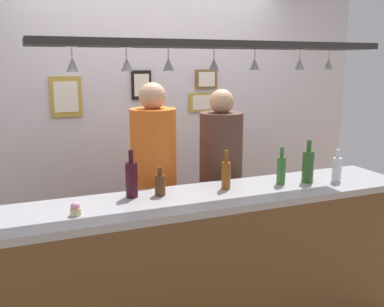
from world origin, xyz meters
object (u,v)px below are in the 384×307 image
object	(u,v)px
bottle_soda_clear	(337,169)
cupcake	(75,209)
person_middle_orange_shirt	(154,173)
bottle_champagne_green	(308,166)
bottle_beer_brown_stubby	(160,184)
picture_frame_upper_small	(206,79)
picture_frame_crest	(141,85)
person_right_brown_shirt	(221,171)
bottle_beer_amber_tall	(226,174)
bottle_beer_green_import	(281,169)
picture_frame_caricature	(66,97)
picture_frame_lower_pair	(203,102)
bottle_wine_dark_red	(132,179)

from	to	relation	value
bottle_soda_clear	cupcake	distance (m)	1.79
person_middle_orange_shirt	bottle_champagne_green	distance (m)	1.12
bottle_beer_brown_stubby	bottle_champagne_green	distance (m)	1.06
bottle_champagne_green	picture_frame_upper_small	xyz separation A→B (m)	(-0.16, 1.40, 0.55)
bottle_soda_clear	picture_frame_crest	xyz separation A→B (m)	(-0.99, 1.47, 0.53)
bottle_beer_brown_stubby	picture_frame_upper_small	size ratio (longest dim) A/B	0.82
person_right_brown_shirt	bottle_beer_amber_tall	size ratio (longest dim) A/B	6.27
bottle_champagne_green	bottle_soda_clear	bearing A→B (deg)	-19.02
cupcake	picture_frame_upper_small	bearing A→B (deg)	45.61
person_right_brown_shirt	bottle_beer_green_import	distance (m)	0.61
picture_frame_crest	picture_frame_caricature	bearing A→B (deg)	180.00
picture_frame_upper_small	picture_frame_lower_pair	distance (m)	0.22
bottle_beer_amber_tall	person_middle_orange_shirt	bearing A→B (deg)	122.62
cupcake	picture_frame_crest	world-z (taller)	picture_frame_crest
bottle_beer_amber_tall	picture_frame_crest	xyz separation A→B (m)	(-0.19, 1.33, 0.52)
picture_frame_crest	picture_frame_caricature	world-z (taller)	picture_frame_crest
bottle_beer_brown_stubby	bottle_wine_dark_red	xyz separation A→B (m)	(-0.17, 0.03, 0.05)
cupcake	bottle_beer_green_import	bearing A→B (deg)	4.10
person_right_brown_shirt	picture_frame_lower_pair	size ratio (longest dim) A/B	5.43
person_right_brown_shirt	picture_frame_caricature	xyz separation A→B (m)	(-1.07, 0.80, 0.56)
bottle_beer_brown_stubby	picture_frame_crest	distance (m)	1.44
person_middle_orange_shirt	cupcake	world-z (taller)	person_middle_orange_shirt
person_right_brown_shirt	picture_frame_crest	xyz separation A→B (m)	(-0.41, 0.80, 0.65)
person_right_brown_shirt	picture_frame_caricature	world-z (taller)	picture_frame_caricature
person_right_brown_shirt	picture_frame_caricature	bearing A→B (deg)	143.25
person_middle_orange_shirt	bottle_beer_green_import	size ratio (longest dim) A/B	6.50
bottle_wine_dark_red	bottle_champagne_green	world-z (taller)	same
bottle_wine_dark_red	bottle_beer_green_import	bearing A→B (deg)	-5.98
person_right_brown_shirt	bottle_beer_brown_stubby	xyz separation A→B (m)	(-0.67, -0.50, 0.10)
bottle_champagne_green	cupcake	bearing A→B (deg)	-177.35
bottle_champagne_green	picture_frame_upper_small	size ratio (longest dim) A/B	1.36
picture_frame_crest	bottle_beer_brown_stubby	bearing A→B (deg)	-101.20
bottle_beer_green_import	picture_frame_crest	distance (m)	1.58
person_right_brown_shirt	bottle_wine_dark_red	distance (m)	0.97
bottle_beer_amber_tall	bottle_soda_clear	distance (m)	0.81
bottle_soda_clear	bottle_wine_dark_red	distance (m)	1.44
bottle_beer_brown_stubby	cupcake	xyz separation A→B (m)	(-0.54, -0.17, -0.03)
person_middle_orange_shirt	person_right_brown_shirt	size ratio (longest dim) A/B	1.04
bottle_wine_dark_red	picture_frame_caricature	size ratio (longest dim) A/B	0.88
bottle_soda_clear	picture_frame_crest	bearing A→B (deg)	124.07
bottle_soda_clear	bottle_wine_dark_red	size ratio (longest dim) A/B	0.77
person_middle_orange_shirt	bottle_soda_clear	bearing A→B (deg)	-30.32
bottle_beer_amber_tall	bottle_soda_clear	world-z (taller)	bottle_beer_amber_tall
bottle_beer_brown_stubby	picture_frame_lower_pair	distance (m)	1.61
person_right_brown_shirt	bottle_wine_dark_red	world-z (taller)	person_right_brown_shirt
bottle_beer_green_import	picture_frame_upper_small	world-z (taller)	picture_frame_upper_small
picture_frame_caricature	cupcake	bearing A→B (deg)	-95.42
bottle_champagne_green	picture_frame_lower_pair	bearing A→B (deg)	97.51
bottle_beer_amber_tall	picture_frame_crest	distance (m)	1.44
picture_frame_crest	bottle_soda_clear	bearing A→B (deg)	-55.93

